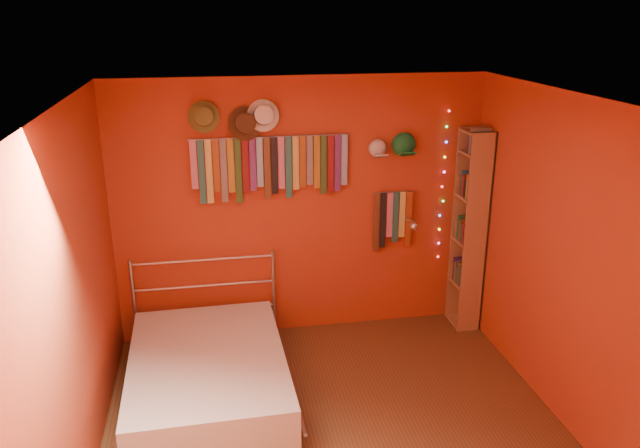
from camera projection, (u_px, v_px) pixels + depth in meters
ground at (338, 437)px, 4.70m from camera, size 3.50×3.50×0.00m
back_wall at (301, 209)px, 5.92m from camera, size 3.50×0.02×2.50m
right_wall at (572, 268)px, 4.59m from camera, size 0.02×3.50×2.50m
left_wall at (74, 307)px, 3.99m from camera, size 0.02×3.50×2.50m
ceiling at (342, 103)px, 3.88m from camera, size 3.50×3.50×0.02m
tie_rack at (270, 165)px, 5.65m from camera, size 1.45×0.03×0.60m
small_tie_rack at (392, 217)px, 6.04m from camera, size 0.40×0.03×0.60m
fedora_olive at (204, 117)px, 5.38m from camera, size 0.28×0.15×0.27m
fedora_brown at (245, 123)px, 5.46m from camera, size 0.31×0.17×0.30m
fedora_white at (263, 115)px, 5.47m from camera, size 0.29×0.16×0.28m
cap_white at (378, 148)px, 5.80m from camera, size 0.17×0.22×0.17m
cap_green at (404, 145)px, 5.83m from camera, size 0.20×0.25×0.20m
fairy_lights at (443, 187)px, 6.06m from camera, size 0.05×0.02×1.49m
reading_lamp at (413, 225)px, 5.90m from camera, size 0.08×0.33×0.10m
bookshelf at (473, 230)px, 6.07m from camera, size 0.25×0.34×2.00m
bed at (208, 374)px, 5.14m from camera, size 1.37×1.86×0.89m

